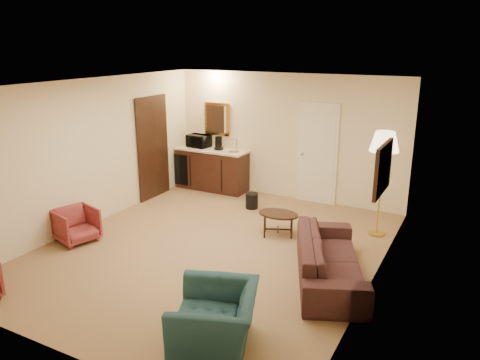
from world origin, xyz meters
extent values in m
plane|color=olive|center=(0.00, 0.00, 0.00)|extent=(6.00, 6.00, 0.00)
cube|color=beige|center=(0.00, 3.00, 1.30)|extent=(5.00, 0.02, 2.60)
cube|color=beige|center=(-2.50, 0.00, 1.30)|extent=(0.02, 6.00, 2.60)
cube|color=beige|center=(2.50, 0.00, 1.30)|extent=(0.02, 6.00, 2.60)
cube|color=white|center=(0.00, 0.00, 2.60)|extent=(5.00, 6.00, 0.02)
cube|color=beige|center=(0.70, 2.97, 1.02)|extent=(0.82, 0.06, 2.05)
cube|color=black|center=(-2.47, 1.70, 1.05)|extent=(0.06, 0.98, 2.10)
cube|color=gold|center=(-1.65, 2.97, 1.55)|extent=(0.62, 0.04, 0.72)
cube|color=black|center=(2.46, 0.40, 1.55)|extent=(0.06, 0.90, 0.70)
cube|color=#351A11|center=(-1.65, 2.72, 0.46)|extent=(1.64, 0.58, 0.92)
imported|color=black|center=(1.95, -0.09, 0.42)|extent=(1.40, 2.22, 0.84)
imported|color=#1E444C|center=(1.32, -2.14, 0.44)|extent=(0.97, 1.17, 0.88)
imported|color=#933630|center=(-2.15, -0.80, 0.31)|extent=(0.72, 0.74, 0.63)
cube|color=black|center=(0.70, 1.00, 0.20)|extent=(0.83, 0.71, 0.40)
cube|color=gold|center=(2.20, 1.81, 0.91)|extent=(0.54, 0.54, 1.81)
cylinder|color=black|center=(-0.30, 2.00, 0.15)|extent=(0.29, 0.29, 0.31)
imported|color=black|center=(-2.03, 2.77, 1.09)|extent=(0.52, 0.32, 0.34)
cylinder|color=black|center=(-1.48, 2.74, 1.07)|extent=(0.17, 0.17, 0.29)
camera|label=1|loc=(3.61, -5.88, 3.20)|focal=35.00mm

